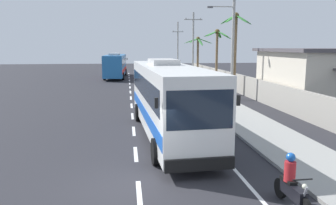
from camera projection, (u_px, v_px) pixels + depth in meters
The scene contains 15 objects.
ground_plane at pixel (139, 188), 10.70m from camera, with size 160.00×160.00×0.00m, color #28282D.
sidewalk_kerb at pixel (239, 117), 21.30m from camera, with size 3.20×90.00×0.14m, color #999993.
lane_markings at pixel (162, 107), 25.02m from camera, with size 3.75×71.00×0.01m.
boundary_wall at pixel (270, 94), 25.53m from camera, with size 0.24×60.00×1.82m, color #9E998E.
coach_bus_foreground at pixel (168, 97), 16.84m from camera, with size 3.40×12.25×3.83m.
coach_bus_far_lane at pixel (115, 65), 48.29m from camera, with size 3.34×12.08×3.59m.
motorcycle_beside_bus at pixel (292, 186), 9.33m from camera, with size 0.56×1.96×1.56m.
motorcycle_trailing at pixel (182, 96), 25.91m from camera, with size 0.56×1.96×1.65m.
pedestrian_near_kerb at pixel (192, 83), 32.37m from camera, with size 0.36×0.36×1.68m.
utility_pole_mid at pixel (232, 35), 27.84m from camera, with size 3.33×0.24×10.26m.
utility_pole_far at pixel (193, 45), 43.74m from camera, with size 2.39×0.24×8.91m.
utility_pole_distant at pixel (178, 46), 59.59m from camera, with size 2.03×0.24×8.83m.
palm_nearest at pixel (235, 41), 30.47m from camera, with size 2.86×2.99×7.57m.
palm_second at pixel (198, 49), 47.59m from camera, with size 4.00×3.84×5.90m.
palm_third at pixel (217, 45), 36.49m from camera, with size 3.16×3.09×6.39m.
Camera 1 is at (-0.30, -10.13, 4.51)m, focal length 35.50 mm.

